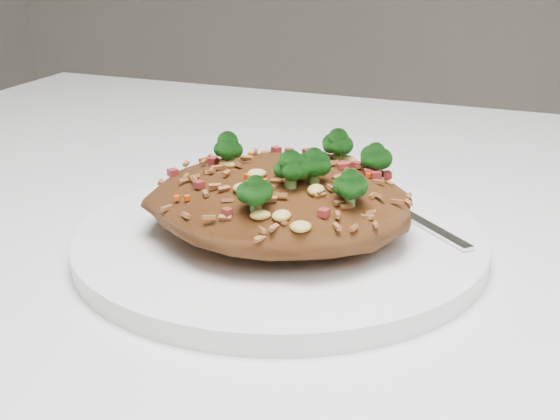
{
  "coord_description": "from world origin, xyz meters",
  "views": [
    {
      "loc": [
        0.1,
        -0.51,
        0.96
      ],
      "look_at": [
        -0.08,
        -0.07,
        0.78
      ],
      "focal_mm": 50.0,
      "sensor_mm": 36.0,
      "label": 1
    }
  ],
  "objects_px": {
    "fried_rice": "(281,190)",
    "fork": "(403,212)",
    "plate": "(280,241)",
    "dining_table": "(413,342)"
  },
  "relations": [
    {
      "from": "fried_rice",
      "to": "fork",
      "type": "height_order",
      "value": "fried_rice"
    },
    {
      "from": "fried_rice",
      "to": "fork",
      "type": "relative_size",
      "value": 1.36
    },
    {
      "from": "plate",
      "to": "fried_rice",
      "type": "xyz_separation_m",
      "value": [
        0.0,
        -0.0,
        0.04
      ]
    },
    {
      "from": "plate",
      "to": "fork",
      "type": "height_order",
      "value": "fork"
    },
    {
      "from": "fork",
      "to": "plate",
      "type": "bearing_deg",
      "value": -96.07
    },
    {
      "from": "dining_table",
      "to": "plate",
      "type": "bearing_deg",
      "value": -140.26
    },
    {
      "from": "dining_table",
      "to": "fork",
      "type": "distance_m",
      "value": 0.11
    },
    {
      "from": "plate",
      "to": "fork",
      "type": "bearing_deg",
      "value": 41.55
    },
    {
      "from": "dining_table",
      "to": "plate",
      "type": "height_order",
      "value": "plate"
    },
    {
      "from": "plate",
      "to": "fork",
      "type": "relative_size",
      "value": 2.11
    }
  ]
}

